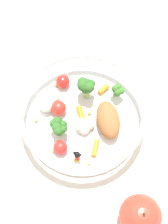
# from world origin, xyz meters

# --- Properties ---
(ground_plane) EXTENTS (2.40, 2.40, 0.00)m
(ground_plane) POSITION_xyz_m (0.00, 0.00, 0.00)
(ground_plane) COLOR silver
(food_container) EXTENTS (0.26, 0.26, 0.07)m
(food_container) POSITION_xyz_m (-0.00, -0.00, 0.03)
(food_container) COLOR white
(food_container) RESTS_ON ground_plane
(loose_apple) EXTENTS (0.08, 0.08, 0.09)m
(loose_apple) POSITION_xyz_m (-0.23, 0.02, 0.04)
(loose_apple) COLOR #BC3828
(loose_apple) RESTS_ON ground_plane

